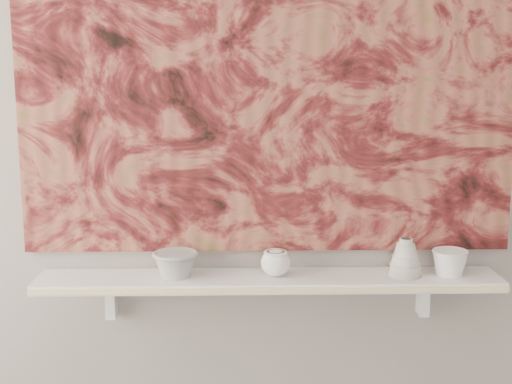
{
  "coord_description": "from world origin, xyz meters",
  "views": [
    {
      "loc": [
        -0.09,
        -0.56,
        1.58
      ],
      "look_at": [
        -0.04,
        1.49,
        1.19
      ],
      "focal_mm": 50.0,
      "sensor_mm": 36.0,
      "label": 1
    }
  ],
  "objects_px": {
    "bowl_grey": "(176,264)",
    "bell_vessel": "(405,257)",
    "painting": "(268,71)",
    "shelf": "(269,281)",
    "cup_cream": "(276,263)",
    "bowl_white": "(450,262)"
  },
  "relations": [
    {
      "from": "bowl_grey",
      "to": "bell_vessel",
      "type": "distance_m",
      "value": 0.69
    },
    {
      "from": "bell_vessel",
      "to": "painting",
      "type": "bearing_deg",
      "value": 168.98
    },
    {
      "from": "shelf",
      "to": "painting",
      "type": "relative_size",
      "value": 0.93
    },
    {
      "from": "bowl_grey",
      "to": "bell_vessel",
      "type": "relative_size",
      "value": 1.2
    },
    {
      "from": "painting",
      "to": "cup_cream",
      "type": "relative_size",
      "value": 16.82
    },
    {
      "from": "shelf",
      "to": "bell_vessel",
      "type": "height_order",
      "value": "bell_vessel"
    },
    {
      "from": "shelf",
      "to": "bell_vessel",
      "type": "xyz_separation_m",
      "value": [
        0.41,
        0.0,
        0.07
      ]
    },
    {
      "from": "bell_vessel",
      "to": "bowl_white",
      "type": "height_order",
      "value": "bell_vessel"
    },
    {
      "from": "painting",
      "to": "bowl_white",
      "type": "xyz_separation_m",
      "value": [
        0.55,
        -0.08,
        -0.57
      ]
    },
    {
      "from": "shelf",
      "to": "cup_cream",
      "type": "bearing_deg",
      "value": 0.0
    },
    {
      "from": "shelf",
      "to": "painting",
      "type": "distance_m",
      "value": 0.63
    },
    {
      "from": "shelf",
      "to": "cup_cream",
      "type": "distance_m",
      "value": 0.06
    },
    {
      "from": "painting",
      "to": "bell_vessel",
      "type": "height_order",
      "value": "painting"
    },
    {
      "from": "painting",
      "to": "cup_cream",
      "type": "distance_m",
      "value": 0.58
    },
    {
      "from": "bell_vessel",
      "to": "cup_cream",
      "type": "bearing_deg",
      "value": 180.0
    },
    {
      "from": "shelf",
      "to": "bowl_grey",
      "type": "xyz_separation_m",
      "value": [
        -0.28,
        0.0,
        0.05
      ]
    },
    {
      "from": "cup_cream",
      "to": "bowl_grey",
      "type": "bearing_deg",
      "value": 180.0
    },
    {
      "from": "painting",
      "to": "bowl_white",
      "type": "bearing_deg",
      "value": -8.34
    },
    {
      "from": "shelf",
      "to": "bowl_white",
      "type": "bearing_deg",
      "value": 0.0
    },
    {
      "from": "bowl_grey",
      "to": "bell_vessel",
      "type": "xyz_separation_m",
      "value": [
        0.69,
        0.0,
        0.02
      ]
    },
    {
      "from": "shelf",
      "to": "painting",
      "type": "bearing_deg",
      "value": 90.0
    },
    {
      "from": "shelf",
      "to": "bowl_white",
      "type": "xyz_separation_m",
      "value": [
        0.55,
        0.0,
        0.05
      ]
    }
  ]
}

